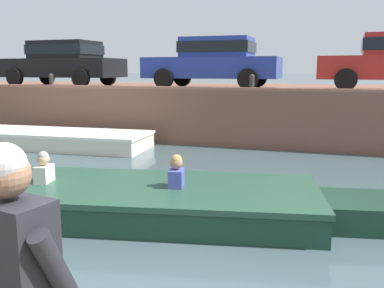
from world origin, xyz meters
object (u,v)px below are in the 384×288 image
at_px(mooring_bollard_west, 51,80).
at_px(person_seated_right, 23,274).
at_px(car_leftmost_black, 63,61).
at_px(boat_moored_west_cream, 50,139).
at_px(motorboat_passing, 137,200).
at_px(mooring_bollard_mid, 252,82).
at_px(car_left_inner_blue, 214,60).

height_order(mooring_bollard_west, person_seated_right, mooring_bollard_west).
bearing_deg(car_leftmost_black, mooring_bollard_west, -72.29).
height_order(boat_moored_west_cream, person_seated_right, person_seated_right).
bearing_deg(motorboat_passing, person_seated_right, -70.72).
height_order(car_leftmost_black, mooring_bollard_west, car_leftmost_black).
bearing_deg(mooring_bollard_mid, car_leftmost_black, 169.29).
bearing_deg(mooring_bollard_mid, person_seated_right, -85.13).
bearing_deg(motorboat_passing, mooring_bollard_mid, 84.70).
xyz_separation_m(boat_moored_west_cream, car_leftmost_black, (-1.58, 3.10, 2.21)).
height_order(boat_moored_west_cream, mooring_bollard_west, mooring_bollard_west).
xyz_separation_m(boat_moored_west_cream, person_seated_right, (6.25, -8.61, 1.05)).
xyz_separation_m(car_left_inner_blue, mooring_bollard_west, (-5.09, -1.31, -0.61)).
distance_m(car_leftmost_black, mooring_bollard_mid, 7.09).
bearing_deg(person_seated_right, car_left_inner_blue, 101.22).
xyz_separation_m(mooring_bollard_west, person_seated_right, (7.41, -10.39, -0.55)).
relative_size(car_leftmost_black, mooring_bollard_west, 9.68).
height_order(car_left_inner_blue, person_seated_right, car_left_inner_blue).
bearing_deg(mooring_bollard_west, car_left_inner_blue, 14.49).
bearing_deg(motorboat_passing, car_left_inner_blue, 96.52).
bearing_deg(person_seated_right, mooring_bollard_west, 125.49).
bearing_deg(mooring_bollard_west, mooring_bollard_mid, 0.00).
height_order(car_leftmost_black, mooring_bollard_mid, car_leftmost_black).
relative_size(boat_moored_west_cream, mooring_bollard_mid, 13.98).
bearing_deg(mooring_bollard_mid, mooring_bollard_west, 180.00).
relative_size(car_left_inner_blue, person_seated_right, 4.34).
height_order(car_left_inner_blue, mooring_bollard_mid, car_left_inner_blue).
distance_m(boat_moored_west_cream, motorboat_passing, 6.52).
xyz_separation_m(car_leftmost_black, car_left_inner_blue, (5.51, 0.00, -0.00)).
bearing_deg(car_leftmost_black, person_seated_right, -56.22).
distance_m(boat_moored_west_cream, mooring_bollard_west, 2.66).
xyz_separation_m(car_leftmost_black, mooring_bollard_mid, (6.94, -1.31, -0.61)).
relative_size(motorboat_passing, mooring_bollard_west, 16.24).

